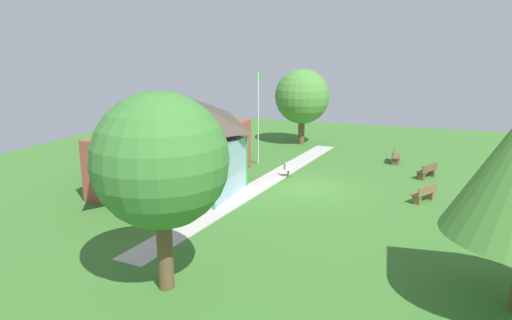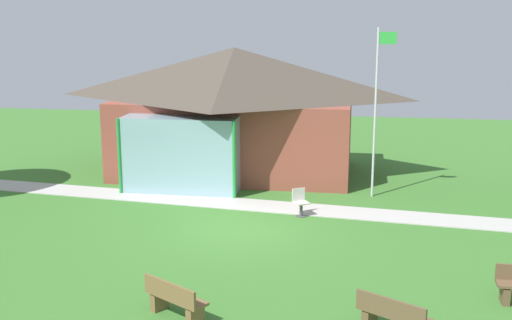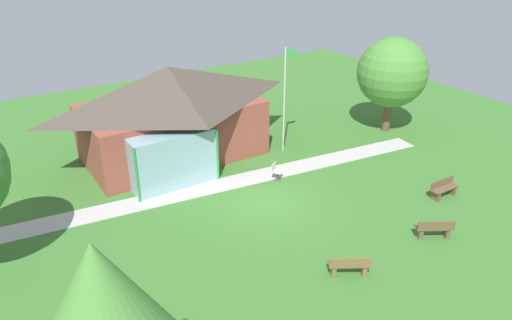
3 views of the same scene
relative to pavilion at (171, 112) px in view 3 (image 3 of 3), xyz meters
The scene contains 9 objects.
ground_plane 7.40m from the pavilion, 78.13° to the right, with size 44.00×44.00×0.00m, color #3D752D.
pavilion is the anchor object (origin of this frame).
footpath 5.23m from the pavilion, 71.74° to the right, with size 21.55×1.30×0.03m, color #BCB7B2.
flagpole 6.08m from the pavilion, 25.34° to the right, with size 0.64×0.08×5.79m.
bench_lawn_far_right 14.02m from the pavilion, 50.94° to the right, with size 1.51×0.46×0.84m.
bench_front_center 12.85m from the pavilion, 84.70° to the right, with size 1.51×1.16×0.84m.
bench_front_right 14.07m from the pavilion, 66.02° to the right, with size 1.52×1.14×0.84m.
patio_chair_lawn_spare 6.44m from the pavilion, 58.70° to the right, with size 0.61×0.61×0.86m.
tree_east_hedge 13.01m from the pavilion, 15.88° to the right, with size 4.09×4.09×5.69m.
Camera 3 is at (-10.63, -15.80, 11.42)m, focal length 34.13 mm.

